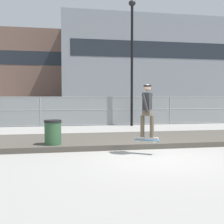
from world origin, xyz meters
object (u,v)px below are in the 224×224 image
(parked_car_near, at_px, (53,111))
(skateboard, at_px, (147,140))
(skater, at_px, (147,108))
(street_lamp, at_px, (132,50))
(parked_car_mid, at_px, (130,110))
(trash_bin, at_px, (53,135))

(parked_car_near, bearing_deg, skateboard, -73.44)
(skater, distance_m, street_lamp, 9.17)
(skater, distance_m, parked_car_mid, 11.47)
(skater, height_order, street_lamp, street_lamp)
(skateboard, xyz_separation_m, trash_bin, (-2.97, 1.21, 0.07))
(parked_car_near, height_order, parked_car_mid, same)
(street_lamp, relative_size, parked_car_near, 1.73)
(skater, relative_size, street_lamp, 0.23)
(skater, distance_m, parked_car_near, 11.84)
(skateboard, distance_m, parked_car_mid, 11.46)
(skater, relative_size, parked_car_mid, 0.40)
(skateboard, bearing_deg, street_lamp, 79.13)
(skateboard, bearing_deg, parked_car_mid, 78.83)
(parked_car_near, bearing_deg, parked_car_mid, -0.99)
(skateboard, height_order, trash_bin, trash_bin)
(parked_car_near, height_order, trash_bin, parked_car_near)
(street_lamp, height_order, parked_car_near, street_lamp)
(street_lamp, distance_m, trash_bin, 9.53)
(street_lamp, bearing_deg, parked_car_mid, 77.93)
(parked_car_near, xyz_separation_m, parked_car_mid, (5.59, -0.10, 0.00))
(skateboard, distance_m, street_lamp, 9.58)
(parked_car_mid, xyz_separation_m, trash_bin, (-5.19, -10.03, -0.32))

